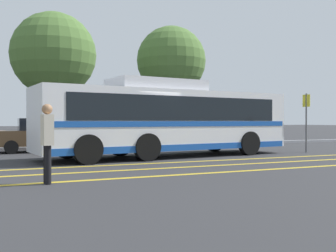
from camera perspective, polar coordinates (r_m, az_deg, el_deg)
ground_plane at (r=15.25m, az=-4.11°, el=-4.68°), size 220.00×220.00×0.00m
lane_strip_0 at (r=13.98m, az=3.61°, el=-5.16°), size 30.52×0.20×0.01m
lane_strip_1 at (r=12.74m, az=6.52°, el=-5.74°), size 30.52×0.20×0.01m
lane_strip_2 at (r=11.47m, az=10.34°, el=-6.46°), size 30.52×0.20×0.01m
curb_strip at (r=21.67m, az=-6.46°, el=-2.89°), size 38.52×0.36×0.15m
transit_bus at (r=15.88m, az=-0.06°, el=1.05°), size 11.03×3.81×3.07m
parked_car_1 at (r=19.34m, az=-17.80°, el=-1.28°), size 4.55×1.88×1.56m
pedestrian_0 at (r=9.35m, az=-17.13°, el=-1.67°), size 0.26×0.44×1.82m
bus_stop_sign at (r=19.05m, az=19.43°, el=1.45°), size 0.08×0.40×2.70m
tree_0 at (r=26.98m, az=0.47°, el=9.41°), size 4.67×4.67×7.86m
tree_1 at (r=24.20m, az=-16.25°, el=9.90°), size 4.91×4.91×7.77m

